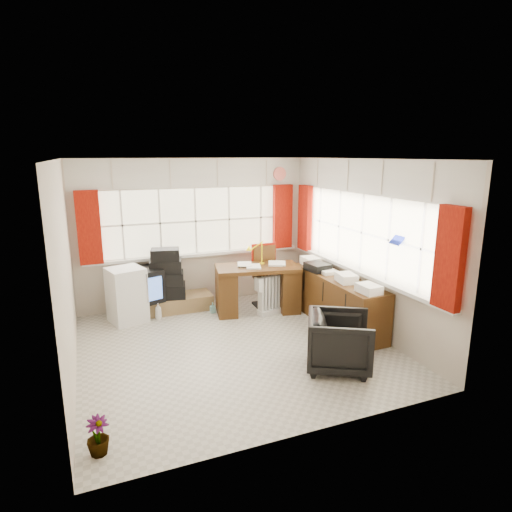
{
  "coord_description": "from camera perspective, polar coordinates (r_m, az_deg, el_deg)",
  "views": [
    {
      "loc": [
        -1.74,
        -5.1,
        2.55
      ],
      "look_at": [
        0.54,
        0.55,
        1.11
      ],
      "focal_mm": 30.0,
      "sensor_mm": 36.0,
      "label": 1
    }
  ],
  "objects": [
    {
      "name": "desk",
      "position": [
        7.08,
        0.19,
        -4.09
      ],
      "size": [
        1.45,
        0.92,
        0.81
      ],
      "color": "#4D2F12",
      "rests_on": "ground"
    },
    {
      "name": "crt_tv",
      "position": [
        7.05,
        -15.12,
        -3.88
      ],
      "size": [
        0.73,
        0.7,
        0.54
      ],
      "color": "black",
      "rests_on": "tv_bench"
    },
    {
      "name": "flower_vase",
      "position": [
        4.25,
        -20.34,
        -21.61
      ],
      "size": [
        0.26,
        0.26,
        0.35
      ],
      "primitive_type": "imported",
      "rotation": [
        0.0,
        0.0,
        0.4
      ],
      "color": "black",
      "rests_on": "ground"
    },
    {
      "name": "overhead_cabinets",
      "position": [
        6.66,
        2.21,
        10.75
      ],
      "size": [
        3.98,
        3.98,
        0.48
      ],
      "color": "silver",
      "rests_on": "room_walls"
    },
    {
      "name": "spray_bottle_b",
      "position": [
        7.15,
        -5.8,
        -6.88
      ],
      "size": [
        0.08,
        0.08,
        0.17
      ],
      "primitive_type": "imported",
      "rotation": [
        0.0,
        0.0,
        0.02
      ],
      "color": "#80C0B9",
      "rests_on": "ground"
    },
    {
      "name": "spray_bottle_a",
      "position": [
        7.02,
        -12.91,
        -7.15
      ],
      "size": [
        0.12,
        0.12,
        0.27
      ],
      "primitive_type": "imported",
      "rotation": [
        0.0,
        0.0,
        -0.16
      ],
      "color": "silver",
      "rests_on": "ground"
    },
    {
      "name": "file_tray",
      "position": [
        6.86,
        8.19,
        -1.47
      ],
      "size": [
        0.33,
        0.41,
        0.13
      ],
      "primitive_type": "cube",
      "rotation": [
        0.0,
        0.0,
        0.11
      ],
      "color": "black",
      "rests_on": "credenza"
    },
    {
      "name": "radiator",
      "position": [
        7.03,
        1.94,
        -5.66
      ],
      "size": [
        0.46,
        0.26,
        0.65
      ],
      "color": "white",
      "rests_on": "ground"
    },
    {
      "name": "task_chair",
      "position": [
        7.37,
        1.31,
        -2.29
      ],
      "size": [
        0.46,
        0.48,
        1.07
      ],
      "color": "black",
      "rests_on": "ground"
    },
    {
      "name": "curtains",
      "position": [
        6.67,
        1.91,
        3.89
      ],
      "size": [
        3.83,
        3.83,
        1.15
      ],
      "color": "#981A08",
      "rests_on": "room_walls"
    },
    {
      "name": "window_back",
      "position": [
        7.43,
        -7.87,
        0.73
      ],
      "size": [
        3.7,
        0.12,
        3.6
      ],
      "color": "#FFF5C9",
      "rests_on": "room_walls"
    },
    {
      "name": "tv_bench",
      "position": [
        7.33,
        -11.42,
        -6.25
      ],
      "size": [
        1.4,
        0.5,
        0.25
      ],
      "primitive_type": "cube",
      "color": "olive",
      "rests_on": "ground"
    },
    {
      "name": "hifi_stack",
      "position": [
        7.16,
        -11.89,
        -2.57
      ],
      "size": [
        0.67,
        0.5,
        0.82
      ],
      "color": "black",
      "rests_on": "tv_bench"
    },
    {
      "name": "credenza",
      "position": [
        6.69,
        10.72,
        -5.73
      ],
      "size": [
        0.5,
        2.0,
        0.85
      ],
      "color": "#4D2F12",
      "rests_on": "ground"
    },
    {
      "name": "ground",
      "position": [
        5.96,
        -2.86,
        -12.02
      ],
      "size": [
        4.0,
        4.0,
        0.0
      ],
      "primitive_type": "plane",
      "color": "beige",
      "rests_on": "ground"
    },
    {
      "name": "window_right",
      "position": [
        6.49,
        13.48,
        -1.36
      ],
      "size": [
        0.12,
        3.7,
        3.6
      ],
      "color": "#FFF5C9",
      "rests_on": "room_walls"
    },
    {
      "name": "room_walls",
      "position": [
        5.49,
        -3.05,
        2.28
      ],
      "size": [
        4.0,
        4.0,
        4.0
      ],
      "color": "beige",
      "rests_on": "ground"
    },
    {
      "name": "office_chair",
      "position": [
        5.37,
        11.06,
        -11.15
      ],
      "size": [
        1.03,
        1.02,
        0.69
      ],
      "primitive_type": "imported",
      "rotation": [
        0.0,
        0.0,
        1.06
      ],
      "color": "black",
      "rests_on": "ground"
    },
    {
      "name": "mini_fridge",
      "position": [
        6.95,
        -16.85,
        -5.01
      ],
      "size": [
        0.63,
        0.63,
        0.86
      ],
      "color": "white",
      "rests_on": "ground"
    },
    {
      "name": "desk_lamp",
      "position": [
        7.08,
        0.78,
        1.04
      ],
      "size": [
        0.16,
        0.15,
        0.38
      ],
      "color": "#FBE60A",
      "rests_on": "desk"
    }
  ]
}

